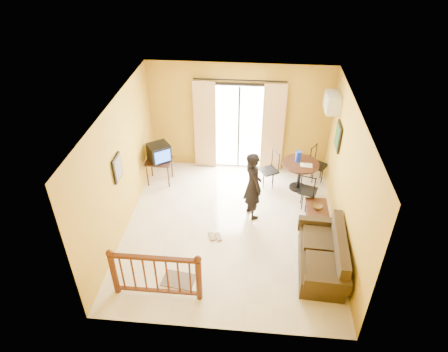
# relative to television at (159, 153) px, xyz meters

# --- Properties ---
(ground) EXTENTS (5.00, 5.00, 0.00)m
(ground) POSITION_rel_television_xyz_m (1.87, -1.58, -0.85)
(ground) COLOR beige
(ground) RESTS_ON ground
(room_shell) EXTENTS (5.00, 5.00, 5.00)m
(room_shell) POSITION_rel_television_xyz_m (1.87, -1.58, 0.86)
(room_shell) COLOR white
(room_shell) RESTS_ON ground
(balcony_door) EXTENTS (2.25, 0.14, 2.46)m
(balcony_door) POSITION_rel_television_xyz_m (1.87, 0.85, 0.34)
(balcony_door) COLOR black
(balcony_door) RESTS_ON ground
(tv_table) EXTENTS (0.63, 0.52, 0.63)m
(tv_table) POSITION_rel_television_xyz_m (-0.03, 0.00, -0.30)
(tv_table) COLOR black
(tv_table) RESTS_ON ground
(television) EXTENTS (0.65, 0.64, 0.44)m
(television) POSITION_rel_television_xyz_m (0.00, 0.00, 0.00)
(television) COLOR black
(television) RESTS_ON tv_table
(picture_left) EXTENTS (0.05, 0.42, 0.52)m
(picture_left) POSITION_rel_television_xyz_m (-0.35, -1.78, 0.70)
(picture_left) COLOR black
(picture_left) RESTS_ON room_shell
(dining_table) EXTENTS (0.87, 0.87, 0.73)m
(dining_table) POSITION_rel_television_xyz_m (3.40, 0.03, -0.27)
(dining_table) COLOR black
(dining_table) RESTS_ON ground
(water_jug) EXTENTS (0.14, 0.14, 0.26)m
(water_jug) POSITION_rel_television_xyz_m (3.34, 0.12, 0.01)
(water_jug) COLOR #152ECA
(water_jug) RESTS_ON dining_table
(serving_tray) EXTENTS (0.29, 0.20, 0.02)m
(serving_tray) POSITION_rel_television_xyz_m (3.52, -0.07, -0.11)
(serving_tray) COLOR beige
(serving_tray) RESTS_ON dining_table
(dining_chairs) EXTENTS (1.77, 1.61, 0.95)m
(dining_chairs) POSITION_rel_television_xyz_m (3.37, -0.08, -0.85)
(dining_chairs) COLOR black
(dining_chairs) RESTS_ON ground
(air_conditioner) EXTENTS (0.31, 0.60, 0.40)m
(air_conditioner) POSITION_rel_television_xyz_m (3.96, 0.37, 1.30)
(air_conditioner) COLOR silver
(air_conditioner) RESTS_ON room_shell
(botanical_print) EXTENTS (0.05, 0.50, 0.60)m
(botanical_print) POSITION_rel_television_xyz_m (4.08, -0.28, 0.80)
(botanical_print) COLOR black
(botanical_print) RESTS_ON room_shell
(coffee_table) EXTENTS (0.47, 0.84, 0.37)m
(coffee_table) POSITION_rel_television_xyz_m (3.72, -1.24, -0.60)
(coffee_table) COLOR black
(coffee_table) RESTS_ON ground
(bowl) EXTENTS (0.26, 0.26, 0.06)m
(bowl) POSITION_rel_television_xyz_m (3.72, -1.19, -0.44)
(bowl) COLOR brown
(bowl) RESTS_ON coffee_table
(sofa) EXTENTS (0.88, 1.76, 0.83)m
(sofa) POSITION_rel_television_xyz_m (3.72, -2.57, -0.54)
(sofa) COLOR #322513
(sofa) RESTS_ON ground
(standing_person) EXTENTS (0.61, 0.70, 1.61)m
(standing_person) POSITION_rel_television_xyz_m (2.30, -1.09, -0.04)
(standing_person) COLOR black
(standing_person) RESTS_ON ground
(stair_balustrade) EXTENTS (1.63, 0.13, 1.04)m
(stair_balustrade) POSITION_rel_television_xyz_m (0.72, -3.48, -0.28)
(stair_balustrade) COLOR #471E0F
(stair_balustrade) RESTS_ON ground
(doormat) EXTENTS (0.65, 0.47, 0.02)m
(doormat) POSITION_rel_television_xyz_m (1.02, -3.13, -0.84)
(doormat) COLOR #5E534B
(doormat) RESTS_ON ground
(sandals) EXTENTS (0.32, 0.27, 0.03)m
(sandals) POSITION_rel_television_xyz_m (1.56, -1.91, -0.83)
(sandals) COLOR brown
(sandals) RESTS_ON ground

